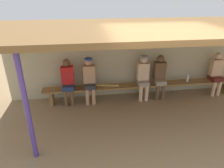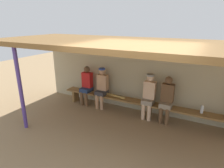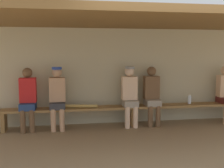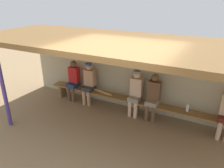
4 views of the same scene
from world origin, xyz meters
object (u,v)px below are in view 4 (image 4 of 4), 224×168
at_px(support_post, 3,88).
at_px(player_with_sunglasses, 136,91).
at_px(player_shirtless_tan, 153,95).
at_px(player_leftmost, 73,79).
at_px(baseball_bat, 101,92).
at_px(player_in_white, 89,82).
at_px(bench, 137,103).
at_px(water_bottle_green, 188,108).

xyz_separation_m(support_post, player_with_sunglasses, (2.78, 2.10, -0.35)).
bearing_deg(support_post, player_shirtless_tan, 32.54).
height_order(support_post, player_leftmost, support_post).
xyz_separation_m(support_post, player_leftmost, (0.58, 2.10, -0.37)).
xyz_separation_m(player_shirtless_tan, baseball_bat, (-1.66, -0.00, -0.24)).
distance_m(player_in_white, baseball_bat, 0.52).
bearing_deg(player_with_sunglasses, bench, -4.38).
bearing_deg(bench, player_leftmost, 179.92).
height_order(player_in_white, player_leftmost, player_in_white).
distance_m(support_post, player_in_white, 2.44).
bearing_deg(player_in_white, player_leftmost, -179.95).
bearing_deg(player_with_sunglasses, player_leftmost, -179.99).
xyz_separation_m(bench, water_bottle_green, (1.40, 0.04, 0.17)).
relative_size(player_with_sunglasses, baseball_bat, 1.64).
bearing_deg(player_shirtless_tan, baseball_bat, -179.89).
relative_size(player_shirtless_tan, baseball_bat, 1.63).
distance_m(player_leftmost, water_bottle_green, 3.65).
relative_size(player_in_white, player_leftmost, 1.01).
relative_size(player_shirtless_tan, player_in_white, 0.99).
relative_size(player_with_sunglasses, water_bottle_green, 6.45).
xyz_separation_m(player_in_white, player_with_sunglasses, (1.59, 0.00, 0.00)).
distance_m(player_shirtless_tan, player_in_white, 2.11).
bearing_deg(player_shirtless_tan, support_post, -147.46).
height_order(player_in_white, baseball_bat, player_in_white).
bearing_deg(support_post, player_in_white, 60.51).
bearing_deg(baseball_bat, player_leftmost, -169.90).
height_order(bench, player_in_white, player_in_white).
height_order(player_with_sunglasses, water_bottle_green, player_with_sunglasses).
relative_size(player_leftmost, baseball_bat, 1.63).
height_order(support_post, baseball_bat, support_post).
distance_m(bench, baseball_bat, 1.19).
xyz_separation_m(player_in_white, player_leftmost, (-0.61, -0.00, -0.02)).
height_order(bench, baseball_bat, baseball_bat).
height_order(bench, player_shirtless_tan, player_shirtless_tan).
height_order(water_bottle_green, baseball_bat, water_bottle_green).
relative_size(support_post, water_bottle_green, 10.55).
height_order(support_post, player_shirtless_tan, support_post).
bearing_deg(water_bottle_green, support_post, -153.17).
xyz_separation_m(player_shirtless_tan, player_with_sunglasses, (-0.52, 0.00, 0.02)).
bearing_deg(player_leftmost, baseball_bat, -0.17).
xyz_separation_m(bench, player_leftmost, (-2.25, 0.00, 0.34)).
xyz_separation_m(water_bottle_green, baseball_bat, (-2.58, -0.04, -0.07)).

